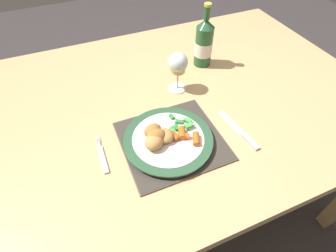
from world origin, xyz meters
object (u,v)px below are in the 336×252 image
object	(u,v)px
fork	(102,157)
wine_glass	(178,65)
dinner_plate	(168,140)
dining_table	(164,114)
table_knife	(242,133)
bottle	(204,43)

from	to	relation	value
fork	wine_glass	distance (m)	0.41
dinner_plate	wine_glass	xyz separation A→B (m)	(0.14, 0.23, 0.09)
dining_table	table_knife	xyz separation A→B (m)	(0.16, -0.25, 0.08)
dinner_plate	bottle	xyz separation A→B (m)	(0.30, 0.34, 0.08)
dining_table	fork	size ratio (longest dim) A/B	11.14
dinner_plate	bottle	size ratio (longest dim) A/B	1.10
bottle	dinner_plate	bearing A→B (deg)	-130.87
fork	table_knife	xyz separation A→B (m)	(0.43, -0.08, 0.00)
dining_table	wine_glass	xyz separation A→B (m)	(0.07, 0.04, 0.18)
dining_table	fork	distance (m)	0.32
table_knife	dining_table	bearing A→B (deg)	123.67
dinner_plate	bottle	distance (m)	0.46
dining_table	bottle	size ratio (longest dim) A/B	6.32
dinner_plate	dining_table	bearing A→B (deg)	71.22
dining_table	wine_glass	world-z (taller)	wine_glass
table_knife	bottle	size ratio (longest dim) A/B	0.76
dinner_plate	fork	distance (m)	0.20
fork	table_knife	world-z (taller)	table_knife
dinner_plate	fork	bearing A→B (deg)	172.73
table_knife	bottle	distance (m)	0.41
wine_glass	dining_table	bearing A→B (deg)	-150.67
bottle	table_knife	bearing A→B (deg)	-99.54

